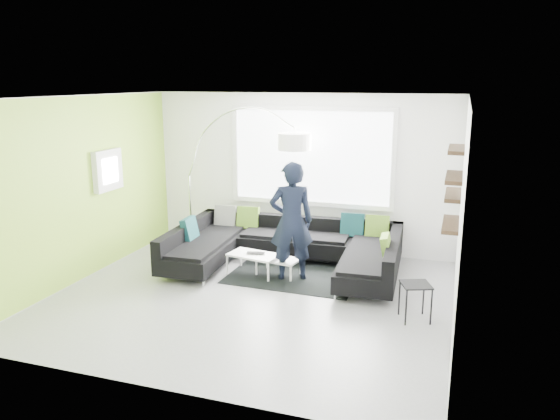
# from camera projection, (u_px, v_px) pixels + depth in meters

# --- Properties ---
(ground) EXTENTS (5.50, 5.50, 0.00)m
(ground) POSITION_uv_depth(u_px,v_px,m) (251.00, 297.00, 7.78)
(ground) COLOR gray
(ground) RESTS_ON ground
(room_shell) EXTENTS (5.54, 5.04, 2.82)m
(room_shell) POSITION_uv_depth(u_px,v_px,m) (257.00, 170.00, 7.54)
(room_shell) COLOR white
(room_shell) RESTS_ON ground
(sectional_sofa) EXTENTS (3.71, 2.41, 0.78)m
(sectional_sofa) POSITION_uv_depth(u_px,v_px,m) (285.00, 250.00, 8.80)
(sectional_sofa) COLOR black
(sectional_sofa) RESTS_ON ground
(rug) EXTENTS (2.03, 1.49, 0.01)m
(rug) POSITION_uv_depth(u_px,v_px,m) (295.00, 275.00, 8.64)
(rug) COLOR black
(rug) RESTS_ON ground
(coffee_table) EXTENTS (1.11, 0.76, 0.33)m
(coffee_table) POSITION_uv_depth(u_px,v_px,m) (266.00, 265.00, 8.64)
(coffee_table) COLOR white
(coffee_table) RESTS_ON ground
(arc_lamp) EXTENTS (2.53, 1.27, 2.58)m
(arc_lamp) POSITION_uv_depth(u_px,v_px,m) (189.00, 176.00, 10.05)
(arc_lamp) COLOR silver
(arc_lamp) RESTS_ON ground
(side_table) EXTENTS (0.46, 0.46, 0.49)m
(side_table) POSITION_uv_depth(u_px,v_px,m) (415.00, 302.00, 7.00)
(side_table) COLOR black
(side_table) RESTS_ON ground
(person) EXTENTS (1.00, 0.94, 1.84)m
(person) POSITION_uv_depth(u_px,v_px,m) (291.00, 221.00, 8.31)
(person) COLOR black
(person) RESTS_ON ground
(laptop) EXTENTS (0.37, 0.31, 0.02)m
(laptop) POSITION_uv_depth(u_px,v_px,m) (255.00, 254.00, 8.60)
(laptop) COLOR black
(laptop) RESTS_ON coffee_table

